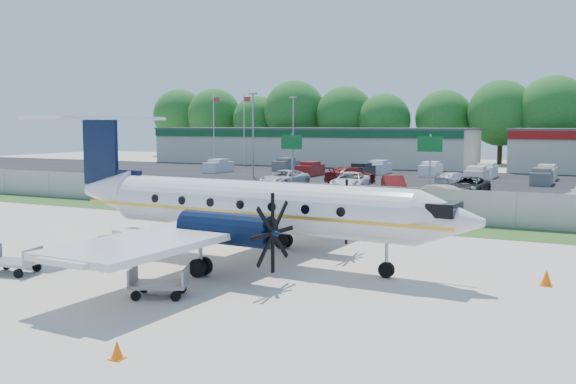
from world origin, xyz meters
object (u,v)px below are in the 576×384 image
at_px(aircraft, 248,206).
at_px(pushback_tug, 125,242).
at_px(baggage_cart_far, 159,283).
at_px(baggage_cart_near, 12,261).

distance_m(aircraft, pushback_tug, 5.85).
xyz_separation_m(aircraft, baggage_cart_far, (0.15, -6.20, -1.88)).
bearing_deg(pushback_tug, aircraft, 13.95).
xyz_separation_m(baggage_cart_near, baggage_cart_far, (7.11, -0.20, -0.03)).
bearing_deg(pushback_tug, baggage_cart_near, -108.41).
height_order(aircraft, baggage_cart_far, aircraft).
bearing_deg(baggage_cart_near, aircraft, 40.77).
relative_size(pushback_tug, baggage_cart_near, 1.14).
height_order(aircraft, baggage_cart_near, aircraft).
height_order(aircraft, pushback_tug, aircraft).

